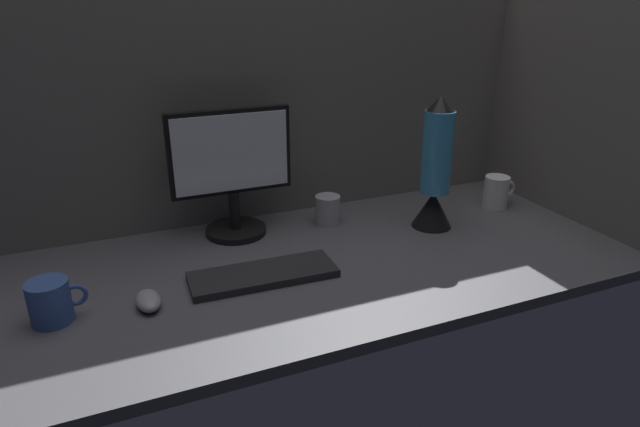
{
  "coord_description": "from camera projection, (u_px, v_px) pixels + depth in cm",
  "views": [
    {
      "loc": [
        -51.39,
        -123.3,
        67.64
      ],
      "look_at": [
        -6.36,
        0.0,
        14.0
      ],
      "focal_mm": 30.7,
      "sensor_mm": 36.0,
      "label": 1
    }
  ],
  "objects": [
    {
      "name": "keyboard",
      "position": [
        263.0,
        275.0,
        1.38
      ],
      "size": [
        37.48,
        14.45,
        2.0
      ],
      "primitive_type": "cube",
      "rotation": [
        0.0,
        0.0,
        -0.04
      ],
      "color": "#262628",
      "rests_on": "ground_plane"
    },
    {
      "name": "mug_steel",
      "position": [
        328.0,
        209.0,
        1.7
      ],
      "size": [
        7.73,
        7.73,
        8.82
      ],
      "color": "#B2B2B7",
      "rests_on": "ground_plane"
    },
    {
      "name": "cubicle_wall_side",
      "position": [
        580.0,
        99.0,
        1.67
      ],
      "size": [
        5.0,
        80.0,
        73.66
      ],
      "primitive_type": "cube",
      "color": "slate",
      "rests_on": "ground_plane"
    },
    {
      "name": "cubicle_wall_back",
      "position": [
        269.0,
        99.0,
        1.67
      ],
      "size": [
        180.0,
        5.0,
        73.66
      ],
      "color": "slate",
      "rests_on": "ground_plane"
    },
    {
      "name": "monitor",
      "position": [
        232.0,
        169.0,
        1.57
      ],
      "size": [
        35.34,
        18.0,
        37.22
      ],
      "color": "black",
      "rests_on": "ground_plane"
    },
    {
      "name": "mouse",
      "position": [
        148.0,
        301.0,
        1.25
      ],
      "size": [
        5.9,
        9.77,
        3.4
      ],
      "primitive_type": "ellipsoid",
      "rotation": [
        0.0,
        0.0,
        0.03
      ],
      "color": "#99999E",
      "rests_on": "ground_plane"
    },
    {
      "name": "lava_lamp",
      "position": [
        435.0,
        174.0,
        1.63
      ],
      "size": [
        12.3,
        12.3,
        40.26
      ],
      "color": "black",
      "rests_on": "ground_plane"
    },
    {
      "name": "mug_ceramic_white",
      "position": [
        497.0,
        192.0,
        1.82
      ],
      "size": [
        11.74,
        8.08,
        10.73
      ],
      "color": "white",
      "rests_on": "ground_plane"
    },
    {
      "name": "mug_ceramic_blue",
      "position": [
        51.0,
        302.0,
        1.19
      ],
      "size": [
        12.36,
        8.91,
        9.77
      ],
      "color": "#38569E",
      "rests_on": "ground_plane"
    },
    {
      "name": "ground_plane",
      "position": [
        316.0,
        263.0,
        1.5
      ],
      "size": [
        180.0,
        80.0,
        3.0
      ],
      "primitive_type": "cube",
      "color": "#515156"
    }
  ]
}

